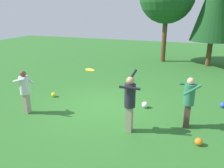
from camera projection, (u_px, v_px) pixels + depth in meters
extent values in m
plane|color=#2D6B28|center=(103.00, 106.00, 9.03)|extent=(40.00, 40.00, 0.00)
cube|color=gray|center=(129.00, 119.00, 7.08)|extent=(0.19, 0.22, 0.83)
cylinder|color=#23232D|center=(130.00, 96.00, 6.84)|extent=(0.34, 0.34, 0.73)
sphere|color=tan|center=(130.00, 81.00, 6.69)|extent=(0.24, 0.24, 0.24)
cylinder|color=#23232D|center=(130.00, 88.00, 6.55)|extent=(0.62, 0.22, 0.13)
cylinder|color=#23232D|center=(131.00, 78.00, 6.87)|extent=(0.39, 0.16, 0.57)
cube|color=gray|center=(27.00, 103.00, 8.35)|extent=(0.19, 0.22, 0.75)
cylinder|color=silver|center=(24.00, 85.00, 8.13)|extent=(0.34, 0.34, 0.66)
sphere|color=brown|center=(23.00, 74.00, 8.00)|extent=(0.21, 0.21, 0.21)
cylinder|color=silver|center=(28.00, 78.00, 8.24)|extent=(0.51, 0.12, 0.37)
cylinder|color=silver|center=(19.00, 80.00, 7.88)|extent=(0.56, 0.13, 0.24)
cube|color=#4C382D|center=(187.00, 116.00, 7.35)|extent=(0.19, 0.22, 0.78)
cylinder|color=#2D7551|center=(189.00, 95.00, 7.12)|extent=(0.34, 0.34, 0.68)
sphere|color=beige|center=(191.00, 81.00, 6.98)|extent=(0.22, 0.22, 0.22)
cylinder|color=#2D7551|center=(192.00, 90.00, 6.86)|extent=(0.53, 0.28, 0.36)
cylinder|color=#2D7551|center=(188.00, 84.00, 7.23)|extent=(0.57, 0.30, 0.13)
cylinder|color=yellow|center=(90.00, 70.00, 6.75)|extent=(0.33, 0.33, 0.07)
sphere|color=white|center=(145.00, 105.00, 8.86)|extent=(0.25, 0.25, 0.25)
sphere|color=blue|center=(223.00, 105.00, 8.87)|extent=(0.22, 0.22, 0.22)
sphere|color=orange|center=(199.00, 142.00, 6.42)|extent=(0.22, 0.22, 0.22)
sphere|color=yellow|center=(54.00, 95.00, 9.97)|extent=(0.20, 0.20, 0.20)
cylinder|color=brown|center=(164.00, 38.00, 16.33)|extent=(0.33, 0.33, 3.44)
cylinder|color=brown|center=(210.00, 43.00, 15.02)|extent=(0.33, 0.33, 3.06)
cone|color=#19471E|center=(216.00, 1.00, 14.21)|extent=(2.75, 2.75, 4.89)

